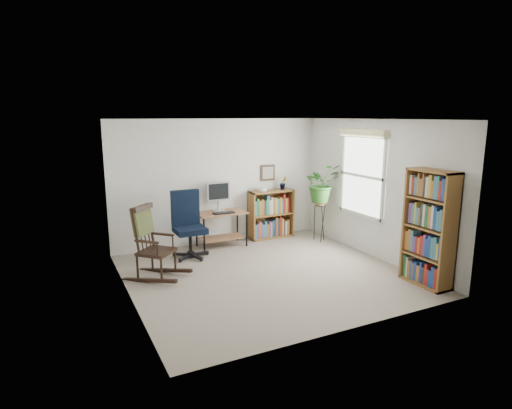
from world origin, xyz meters
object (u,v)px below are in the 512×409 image
office_chair (190,225)px  rocking_chair (156,242)px  tall_bookshelf (429,228)px  low_bookshelf (271,214)px  desk (222,229)px

office_chair → rocking_chair: 1.03m
rocking_chair → tall_bookshelf: tall_bookshelf is taller
office_chair → rocking_chair: office_chair is taller
office_chair → rocking_chair: (-0.76, -0.70, -0.02)m
rocking_chair → low_bookshelf: 2.89m
desk → rocking_chair: bearing=-144.1°
office_chair → tall_bookshelf: bearing=-44.7°
tall_bookshelf → rocking_chair: bearing=150.3°
low_bookshelf → tall_bookshelf: (0.88, -3.21, 0.37)m
rocking_chair → desk: bearing=-8.1°
desk → rocking_chair: 1.86m
low_bookshelf → tall_bookshelf: tall_bookshelf is taller
desk → low_bookshelf: (1.14, 0.12, 0.15)m
desk → rocking_chair: (-1.50, -1.08, 0.24)m
office_chair → low_bookshelf: bearing=14.8°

